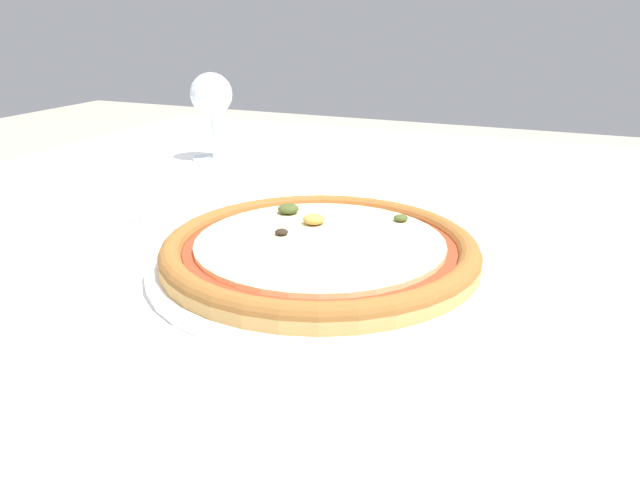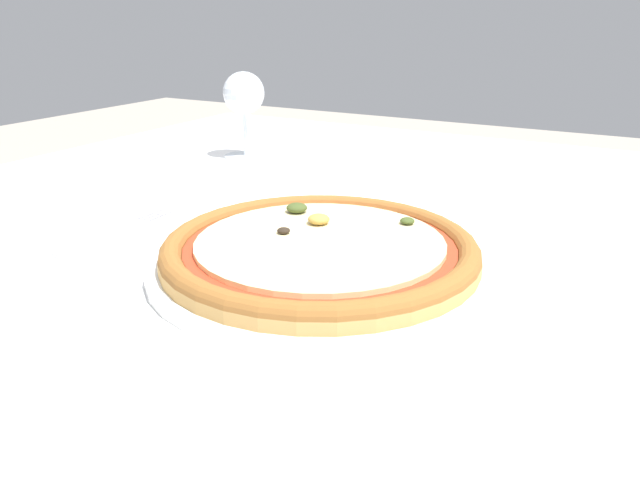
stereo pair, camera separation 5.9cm
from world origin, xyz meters
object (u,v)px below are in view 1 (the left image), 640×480
at_px(pizza_plate, 320,253).
at_px(wine_glass_far_left, 212,99).
at_px(dining_table, 409,284).
at_px(fork, 107,238).

relative_size(pizza_plate, wine_glass_far_left, 2.32).
height_order(dining_table, fork, fork).
xyz_separation_m(pizza_plate, wine_glass_far_left, (-0.34, 0.36, 0.08)).
bearing_deg(dining_table, pizza_plate, -105.99).
xyz_separation_m(dining_table, wine_glass_far_left, (-0.39, 0.19, 0.18)).
bearing_deg(dining_table, wine_glass_far_left, 153.53).
relative_size(fork, wine_glass_far_left, 1.19).
distance_m(pizza_plate, fork, 0.25).
distance_m(dining_table, pizza_plate, 0.20).
bearing_deg(wine_glass_far_left, dining_table, -26.47).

